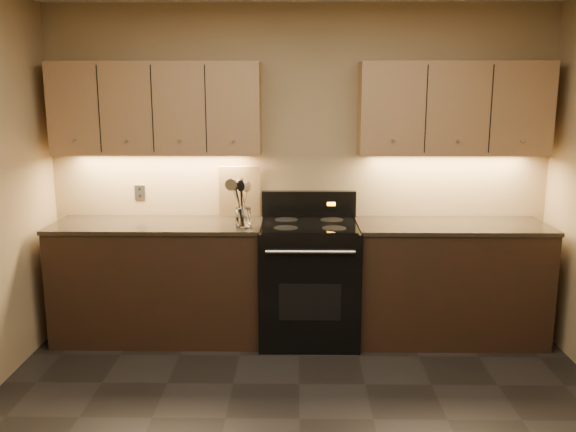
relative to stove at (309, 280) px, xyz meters
name	(u,v)px	position (x,y,z in m)	size (l,w,h in m)	color
wall_back	(299,171)	(-0.08, 0.32, 0.82)	(4.00, 0.04, 2.60)	tan
counter_left	(160,280)	(-1.18, 0.02, -0.01)	(1.62, 0.62, 0.93)	black
counter_right	(449,281)	(1.10, 0.02, -0.01)	(1.46, 0.62, 0.93)	black
stove	(309,280)	(0.00, 0.00, 0.00)	(0.76, 0.68, 1.14)	black
upper_cab_left	(157,108)	(-1.18, 0.17, 1.32)	(1.60, 0.30, 0.70)	#A27451
upper_cab_right	(453,109)	(1.10, 0.17, 1.32)	(1.44, 0.30, 0.70)	#A27451
outlet_plate	(140,192)	(-1.38, 0.31, 0.64)	(0.09, 0.01, 0.12)	#B2B5BA
utensil_crock	(243,218)	(-0.50, -0.11, 0.52)	(0.14, 0.14, 0.14)	white
cutting_board	(240,191)	(-0.56, 0.28, 0.66)	(0.33, 0.02, 0.42)	tan
wooden_spoon	(241,204)	(-0.52, -0.11, 0.63)	(0.06, 0.06, 0.32)	tan
black_spoon	(243,202)	(-0.51, -0.08, 0.63)	(0.06, 0.06, 0.33)	black
black_turner	(243,203)	(-0.50, -0.12, 0.63)	(0.08, 0.08, 0.33)	black
steel_spatula	(248,201)	(-0.46, -0.09, 0.65)	(0.08, 0.08, 0.36)	silver
steel_skimmer	(248,202)	(-0.46, -0.11, 0.64)	(0.09, 0.09, 0.35)	silver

